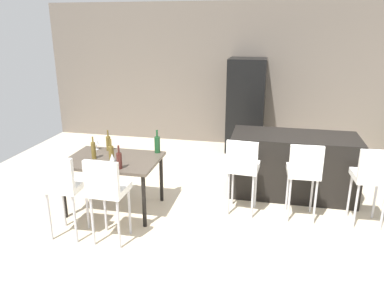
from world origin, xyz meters
The scene contains 17 objects.
ground_plane centered at (0.00, 0.00, 0.00)m, with size 10.00×10.00×0.00m, color beige.
back_wall centered at (0.00, 3.07, 1.45)m, with size 10.00×0.12×2.90m, color #665B51.
kitchen_island centered at (0.21, 0.70, 0.46)m, with size 1.80×0.80×0.92m, color black.
bar_chair_left centered at (-0.47, -0.09, 0.70)m, with size 0.43×0.43×1.05m.
bar_chair_middle centered at (0.30, -0.09, 0.70)m, with size 0.42×0.42×1.05m.
bar_chair_right centered at (1.10, -0.09, 0.70)m, with size 0.42×0.42×1.05m.
dining_table centered at (-2.18, -0.33, 0.67)m, with size 1.22×0.86×0.74m.
dining_chair_near centered at (-2.45, -1.12, 0.70)m, with size 0.41×0.41×1.05m.
dining_chair_far centered at (-1.91, -1.12, 0.70)m, with size 0.41×0.41×1.05m.
wine_bottle_right centered at (-2.43, -0.38, 0.86)m, with size 0.06×0.06×0.30m.
wine_bottle_far centered at (-1.67, 0.04, 0.86)m, with size 0.08×0.08×0.33m.
wine_bottle_near centered at (-2.13, -0.47, 0.86)m, with size 0.07×0.07×0.32m.
wine_bottle_corner centered at (-1.95, -0.64, 0.85)m, with size 0.07×0.07×0.30m.
wine_bottle_end centered at (-2.38, -0.02, 0.85)m, with size 0.06×0.06×0.30m.
wine_glass_left centered at (-2.06, -0.60, 0.86)m, with size 0.07×0.07×0.17m.
wine_glass_middle centered at (-2.56, -0.02, 0.86)m, with size 0.07×0.07×0.17m.
refrigerator centered at (-0.65, 2.63, 0.92)m, with size 0.72×0.68×1.84m, color black.
Camera 1 is at (-0.16, -4.62, 2.43)m, focal length 34.49 mm.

